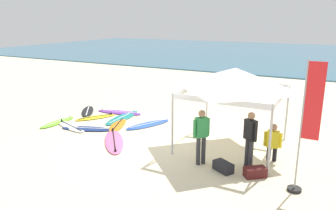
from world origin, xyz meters
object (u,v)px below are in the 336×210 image
Objects in this scene: canopy_tent at (235,79)px; surfboard_lime at (58,122)px; surfboard_pink at (114,141)px; surfboard_white at (71,126)px; person_yellow at (273,141)px; surfboard_navy at (87,129)px; gear_bag_near_tent at (223,167)px; banner_flag at (305,134)px; gear_bag_by_pole at (255,172)px; surfboard_black at (88,111)px; person_black at (250,136)px; surfboard_teal at (122,117)px; person_green at (201,133)px; surfboard_yellow at (96,117)px; surfboard_orange at (118,125)px; surfboard_blue at (148,124)px; surfboard_purple at (119,112)px.

canopy_tent is 1.73× the size of surfboard_lime.
surfboard_pink and surfboard_white have the same top height.
person_yellow is (1.45, -0.54, -1.73)m from canopy_tent.
gear_bag_near_tent reaches higher than surfboard_navy.
banner_flag is 5.67× the size of gear_bag_by_pole.
person_black reaches higher than surfboard_black.
canopy_tent is 2.64× the size of person_yellow.
surfboard_black is 2.07m from surfboard_teal.
gear_bag_by_pole is at bearing -56.25° from canopy_tent.
person_black reaches higher than surfboard_lime.
person_black is 1.83m from banner_flag.
surfboard_teal is at bearing 167.31° from person_yellow.
gear_bag_by_pole is at bearing -2.60° from person_green.
surfboard_pink is (2.52, -2.02, -0.00)m from surfboard_yellow.
surfboard_black is at bearing 161.25° from gear_bag_by_pole.
surfboard_black is at bearing 169.77° from person_yellow.
surfboard_navy is 6.66m from person_black.
surfboard_pink is at bearing 174.49° from banner_flag.
surfboard_pink is 3.83× the size of gear_bag_near_tent.
surfboard_orange is 2.64m from surfboard_lime.
surfboard_blue is at bearing 155.53° from banner_flag.
surfboard_teal is (2.07, -0.07, -0.00)m from surfboard_black.
surfboard_purple is 1.21× the size of surfboard_black.
surfboard_orange is at bearing -22.15° from surfboard_black.
person_black reaches higher than surfboard_white.
person_yellow reaches higher than surfboard_teal.
surfboard_white is 1.72× the size of person_yellow.
surfboard_orange is at bearing 19.88° from surfboard_lime.
canopy_tent reaches higher than person_black.
surfboard_teal is (-1.53, 0.32, -0.00)m from surfboard_blue.
gear_bag_near_tent is (0.35, -1.96, -2.25)m from canopy_tent.
canopy_tent is 6.20m from surfboard_navy.
person_green is at bearing -29.65° from surfboard_teal.
surfboard_purple is (-1.07, 1.57, -0.00)m from surfboard_orange.
surfboard_lime is (-3.56, -1.53, 0.00)m from surfboard_blue.
person_green is (-0.42, -1.80, -1.40)m from canopy_tent.
gear_bag_by_pole is (6.56, -2.86, 0.10)m from surfboard_teal.
surfboard_blue is at bearing -11.85° from surfboard_teal.
surfboard_lime is 3.56m from surfboard_pink.
person_black is at bearing -3.33° from surfboard_lime.
canopy_tent is 7.76m from surfboard_lime.
person_green is at bearing -3.92° from surfboard_pink.
surfboard_pink is at bearing -56.77° from surfboard_purple.
surfboard_orange is at bearing -149.90° from surfboard_blue.
surfboard_orange is 1.07× the size of surfboard_black.
person_green is (5.96, -2.25, 0.95)m from surfboard_yellow.
person_yellow is (7.38, -2.14, 0.62)m from surfboard_purple.
surfboard_lime is 1.08× the size of person_green.
surfboard_white is 9.10m from banner_flag.
surfboard_purple is 2.68m from surfboard_white.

